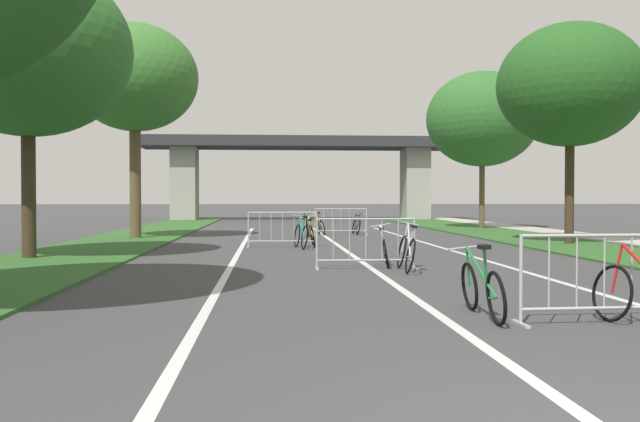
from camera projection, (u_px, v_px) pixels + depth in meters
grass_verge_left at (129, 239)px, 23.63m from camera, size 3.32×50.08×0.05m
grass_verge_right at (520, 237)px, 24.67m from camera, size 3.32×50.08×0.05m
sidewalk_path_right at (589, 237)px, 24.86m from camera, size 1.79×50.08×0.08m
lane_stripe_center at (348, 252)px, 18.17m from camera, size 0.14×28.97×0.01m
lane_stripe_right_lane at (456, 252)px, 18.39m from camera, size 0.14×28.97×0.01m
lane_stripe_left_lane at (238, 253)px, 17.95m from camera, size 0.14×28.97×0.01m
overpass_bridge at (301, 159)px, 44.91m from camera, size 20.98×4.11×5.42m
tree_left_oak_near at (27, 49)px, 15.99m from camera, size 4.85×4.85×7.03m
tree_left_cypress_far at (135, 78)px, 23.97m from camera, size 4.45×4.45×7.60m
tree_right_oak_mid at (570, 85)px, 21.01m from camera, size 4.47×4.47×6.86m
tree_right_pine_far at (482, 119)px, 31.49m from camera, size 5.17×5.17×7.31m
crowd_barrier_nearest at (604, 279)px, 7.92m from camera, size 2.10×0.51×1.05m
crowd_barrier_second at (366, 244)px, 13.99m from camera, size 2.09×0.45×1.05m
crowd_barrier_third at (283, 230)px, 20.07m from camera, size 2.10×0.51×1.05m
crowd_barrier_fourth at (341, 222)px, 26.46m from camera, size 2.10×0.51×1.05m
bicycle_yellow_0 at (312, 234)px, 20.62m from camera, size 0.55×1.64×0.94m
bicycle_silver_1 at (406, 252)px, 13.57m from camera, size 0.49×1.76×0.99m
bicycle_white_2 at (385, 250)px, 14.61m from camera, size 0.44×1.63×0.90m
bicycle_purple_3 at (356, 226)px, 27.08m from camera, size 0.45×1.61×0.92m
bicycle_teal_4 at (301, 235)px, 19.65m from camera, size 0.43×1.69×0.96m
bicycle_black_5 at (307, 227)px, 25.83m from camera, size 0.47×1.64×0.95m
bicycle_green_6 at (482, 289)px, 8.29m from camera, size 0.49×1.70×0.92m
bicycle_orange_8 at (320, 226)px, 26.82m from camera, size 0.59×1.63×0.90m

